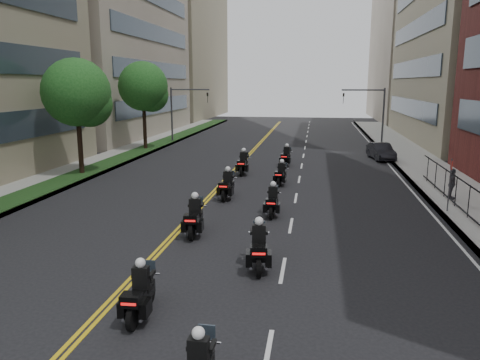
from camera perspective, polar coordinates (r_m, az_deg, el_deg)
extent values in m
cube|color=gray|center=(31.23, 23.58, -0.32)|extent=(4.00, 90.00, 0.15)
cube|color=gray|center=(34.24, -19.10, 1.01)|extent=(4.00, 90.00, 0.15)
cube|color=#173B15|center=(33.86, -17.91, 1.14)|extent=(2.00, 90.00, 0.04)
cube|color=#333F4C|center=(53.59, 19.93, 8.33)|extent=(0.12, 24.08, 1.80)
cube|color=#333F4C|center=(53.54, 20.24, 12.60)|extent=(0.12, 24.08, 1.80)
cube|color=#333F4C|center=(53.79, 20.55, 16.85)|extent=(0.12, 24.08, 1.80)
cube|color=gray|center=(84.70, 21.81, 15.67)|extent=(15.00, 28.00, 26.00)
cube|color=#333F4C|center=(55.68, -9.92, 8.96)|extent=(0.12, 24.08, 1.80)
cube|color=#333F4C|center=(55.64, -10.06, 13.07)|extent=(0.12, 24.08, 1.80)
cube|color=#333F4C|center=(55.88, -10.22, 17.17)|extent=(0.12, 24.08, 1.80)
cube|color=gray|center=(86.91, -8.72, 16.23)|extent=(16.00, 28.00, 26.00)
cylinder|color=black|center=(32.64, -18.97, 4.93)|extent=(0.32, 0.32, 5.11)
sphere|color=#194C19|center=(32.46, -19.31, 10.05)|extent=(4.40, 4.40, 4.40)
sphere|color=#194C19|center=(32.55, -17.95, 8.85)|extent=(3.08, 3.08, 3.08)
cylinder|color=black|center=(43.53, -11.57, 7.08)|extent=(0.32, 0.32, 5.39)
sphere|color=#194C19|center=(43.40, -11.74, 11.14)|extent=(4.40, 4.40, 4.40)
sphere|color=#194C19|center=(43.58, -10.76, 10.16)|extent=(3.08, 3.08, 3.08)
cylinder|color=#3F3F44|center=(47.16, 17.05, 7.28)|extent=(0.18, 0.18, 5.60)
cylinder|color=#3F3F44|center=(46.82, 14.78, 10.57)|extent=(4.00, 0.14, 0.14)
imported|color=black|center=(46.71, 12.50, 9.69)|extent=(0.16, 0.20, 1.00)
cylinder|color=#3F3F44|center=(48.96, -8.32, 7.82)|extent=(0.18, 0.18, 5.60)
cylinder|color=#3F3F44|center=(48.29, -6.11, 10.91)|extent=(4.00, 0.14, 0.14)
imported|color=black|center=(47.87, -3.97, 9.98)|extent=(0.16, 0.20, 1.00)
cube|color=black|center=(9.65, -5.07, -20.07)|extent=(0.40, 0.26, 0.56)
sphere|color=white|center=(9.46, -5.10, -18.08)|extent=(0.26, 0.26, 0.26)
cylinder|color=black|center=(12.49, -13.02, -16.09)|extent=(0.17, 0.65, 0.65)
cylinder|color=black|center=(13.79, -10.92, -13.22)|extent=(0.17, 0.65, 0.65)
cube|color=black|center=(13.02, -11.96, -13.53)|extent=(0.47, 1.30, 0.38)
cube|color=silver|center=(13.15, -11.86, -14.31)|extent=(0.39, 0.54, 0.29)
cube|color=black|center=(12.27, -13.13, -14.04)|extent=(0.52, 0.43, 0.30)
cube|color=red|center=(12.11, -13.44, -14.52)|extent=(0.38, 0.05, 0.07)
cube|color=black|center=(12.87, -11.99, -11.52)|extent=(0.43, 0.29, 0.59)
sphere|color=white|center=(12.72, -12.05, -9.85)|extent=(0.28, 0.28, 0.28)
cylinder|color=black|center=(15.15, 2.29, -10.52)|extent=(0.23, 0.72, 0.70)
cylinder|color=black|center=(16.69, 2.31, -8.36)|extent=(0.23, 0.72, 0.70)
cube|color=black|center=(15.82, 2.31, -8.41)|extent=(0.60, 1.44, 0.41)
cube|color=silver|center=(15.95, 2.30, -9.15)|extent=(0.46, 0.61, 0.31)
cube|color=black|center=(14.95, 2.31, -8.61)|extent=(0.59, 0.49, 0.33)
cube|color=red|center=(14.76, 2.30, -8.98)|extent=(0.42, 0.08, 0.07)
cube|color=black|center=(15.69, 2.32, -6.57)|extent=(0.49, 0.34, 0.64)
sphere|color=white|center=(15.57, 2.34, -5.04)|extent=(0.30, 0.30, 0.30)
cylinder|color=black|center=(18.54, -5.95, -6.33)|extent=(0.20, 0.72, 0.71)
cylinder|color=black|center=(20.10, -5.07, -4.86)|extent=(0.20, 0.72, 0.71)
cube|color=black|center=(19.23, -5.51, -4.73)|extent=(0.54, 1.44, 0.42)
cube|color=silver|center=(19.35, -5.47, -5.37)|extent=(0.44, 0.60, 0.31)
cube|color=black|center=(18.38, -5.99, -4.72)|extent=(0.57, 0.48, 0.33)
cube|color=red|center=(18.18, -6.11, -4.98)|extent=(0.42, 0.06, 0.07)
cube|color=black|center=(19.14, -5.51, -3.19)|extent=(0.48, 0.33, 0.65)
sphere|color=white|center=(19.04, -5.53, -1.91)|extent=(0.30, 0.30, 0.30)
cylinder|color=black|center=(21.28, 3.82, -3.98)|extent=(0.14, 0.65, 0.65)
cylinder|color=black|center=(22.75, 4.19, -2.95)|extent=(0.14, 0.65, 0.65)
cube|color=black|center=(21.94, 4.02, -2.77)|extent=(0.40, 1.29, 0.38)
cube|color=silver|center=(22.05, 4.02, -3.29)|extent=(0.36, 0.53, 0.29)
cube|color=black|center=(21.15, 3.84, -2.69)|extent=(0.50, 0.40, 0.31)
cube|color=red|center=(20.96, 3.78, -2.87)|extent=(0.38, 0.03, 0.07)
cube|color=black|center=(21.88, 4.05, -1.53)|extent=(0.42, 0.27, 0.59)
sphere|color=white|center=(21.80, 4.07, -0.50)|extent=(0.28, 0.28, 0.28)
cylinder|color=black|center=(24.33, -1.95, -1.88)|extent=(0.18, 0.70, 0.70)
cylinder|color=black|center=(25.88, -1.09, -1.04)|extent=(0.18, 0.70, 0.70)
cube|color=black|center=(25.04, -1.51, -0.81)|extent=(0.49, 1.40, 0.41)
cube|color=silver|center=(25.14, -1.48, -1.31)|extent=(0.42, 0.58, 0.31)
cube|color=black|center=(24.21, -1.96, -0.66)|extent=(0.55, 0.45, 0.33)
cube|color=red|center=(24.01, -2.08, -0.81)|extent=(0.41, 0.05, 0.07)
cube|color=black|center=(24.98, -1.49, 0.36)|extent=(0.46, 0.31, 0.64)
sphere|color=white|center=(24.91, -1.49, 1.34)|extent=(0.30, 0.30, 0.30)
cylinder|color=black|center=(27.81, 4.77, -0.24)|extent=(0.21, 0.64, 0.63)
cylinder|color=black|center=(29.24, 5.36, 0.34)|extent=(0.21, 0.64, 0.63)
cube|color=black|center=(28.47, 5.08, 0.57)|extent=(0.54, 1.29, 0.37)
cube|color=silver|center=(28.56, 5.09, 0.17)|extent=(0.41, 0.55, 0.28)
cube|color=black|center=(27.72, 4.79, 0.73)|extent=(0.53, 0.45, 0.30)
cube|color=red|center=(27.53, 4.71, 0.62)|extent=(0.37, 0.07, 0.07)
cube|color=black|center=(28.43, 5.12, 1.51)|extent=(0.44, 0.31, 0.58)
sphere|color=white|center=(28.38, 5.13, 2.29)|extent=(0.27, 0.27, 0.27)
cylinder|color=black|center=(30.87, 0.18, 1.09)|extent=(0.16, 0.72, 0.72)
cylinder|color=black|center=(32.51, 0.68, 1.63)|extent=(0.16, 0.72, 0.72)
cube|color=black|center=(31.64, 0.43, 1.90)|extent=(0.46, 1.44, 0.42)
cube|color=silver|center=(31.73, 0.45, 1.48)|extent=(0.41, 0.59, 0.32)
cube|color=black|center=(30.77, 0.18, 2.09)|extent=(0.56, 0.45, 0.34)
cube|color=red|center=(30.56, 0.11, 1.99)|extent=(0.42, 0.04, 0.07)
cube|color=black|center=(31.60, 0.45, 2.86)|extent=(0.47, 0.30, 0.66)
sphere|color=white|center=(31.54, 0.46, 3.66)|extent=(0.31, 0.31, 0.31)
cylinder|color=black|center=(34.33, 5.44, 2.08)|extent=(0.22, 0.68, 0.67)
cylinder|color=black|center=(35.86, 5.92, 2.49)|extent=(0.22, 0.68, 0.67)
cube|color=black|center=(35.05, 5.69, 2.74)|extent=(0.58, 1.37, 0.40)
cube|color=silver|center=(35.13, 5.70, 2.38)|extent=(0.44, 0.59, 0.30)
cube|color=black|center=(34.24, 5.46, 2.93)|extent=(0.56, 0.47, 0.32)
cube|color=red|center=(34.04, 5.39, 2.85)|extent=(0.40, 0.08, 0.07)
cube|color=black|center=(35.02, 5.72, 3.55)|extent=(0.47, 0.33, 0.61)
sphere|color=white|center=(34.97, 5.74, 4.22)|extent=(0.29, 0.29, 0.29)
imported|color=black|center=(39.36, 16.80, 3.36)|extent=(2.01, 4.20, 1.33)
imported|color=#47484F|center=(26.57, 24.42, -0.43)|extent=(0.79, 1.02, 1.61)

